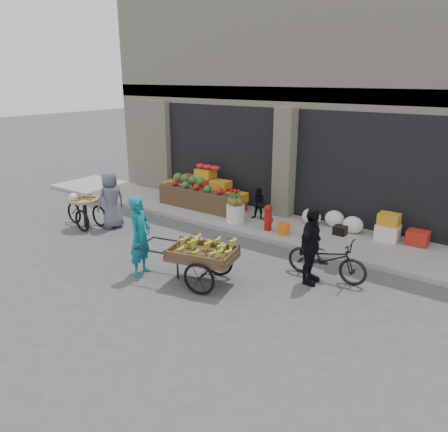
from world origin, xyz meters
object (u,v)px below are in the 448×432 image
Objects in this scene: banana_cart at (200,252)px; bicycle at (327,259)px; tricycle_cart at (85,208)px; cyclist at (311,246)px; vendor_grey at (111,200)px; pineapple_bin at (236,213)px; orange_bucket at (283,229)px; seated_person at (259,204)px; vendor_woman at (140,236)px; fire_hydrant at (268,216)px.

bicycle is at bearing 27.67° from banana_cart.
cyclist reaches higher than tricycle_cart.
cyclist is at bearing 102.36° from vendor_grey.
cyclist is (3.29, -2.05, 0.44)m from pineapple_bin.
orange_bucket is at bearing -3.58° from pineapple_bin.
cyclist is (2.89, -2.65, 0.23)m from seated_person.
tricycle_cart is at bearing -153.20° from orange_bucket.
pineapple_bin is 3.84m from vendor_woman.
seated_person is 4.14m from banana_cart.
vendor_grey is (-2.92, 1.63, -0.05)m from vendor_woman.
pineapple_bin is at bearing 61.22° from bicycle.
bicycle is at bearing -46.09° from seated_person.
pineapple_bin is at bearing 177.40° from fire_hydrant.
pineapple_bin is 0.30× the size of vendor_woman.
fire_hydrant is (1.10, -0.05, 0.13)m from pineapple_bin.
seated_person is (0.40, 0.60, 0.21)m from pineapple_bin.
seated_person is at bearing 50.45° from bicycle.
fire_hydrant is at bearing -31.11° from vendor_woman.
vendor_woman reaches higher than vendor_grey.
fire_hydrant is 3.88m from vendor_woman.
bicycle is at bearing 106.00° from vendor_grey.
fire_hydrant is at bearing 130.24° from vendor_grey.
bicycle is at bearing -30.03° from cyclist.
cyclist is (1.69, -1.95, 0.54)m from orange_bucket.
tricycle_cart reaches higher than bicycle.
fire_hydrant is 0.76× the size of seated_person.
orange_bucket is 0.34× the size of seated_person.
seated_person is at bearing -20.23° from vendor_woman.
vendor_woman reaches higher than seated_person.
banana_cart is 4.91m from tricycle_cart.
pineapple_bin is at bearing -133.69° from seated_person.
vendor_woman is at bearing 116.12° from cyclist.
fire_hydrant reaches higher than orange_bucket.
seated_person is at bearing 149.74° from orange_bucket.
orange_bucket is at bearing -38.34° from vendor_woman.
banana_cart is at bearing 85.05° from vendor_grey.
vendor_grey is at bearing -141.44° from pineapple_bin.
fire_hydrant is at bearing -52.88° from seated_person.
vendor_woman reaches higher than fire_hydrant.
seated_person is 3.82m from bicycle.
vendor_woman reaches higher than pineapple_bin.
vendor_woman is 3.95m from bicycle.
fire_hydrant is 0.96m from seated_person.
vendor_woman is at bearing -175.84° from banana_cart.
fire_hydrant reaches higher than pineapple_bin.
cyclist is (6.64, 0.55, 0.25)m from tricycle_cart.
pineapple_bin is at bearing 54.59° from cyclist.
banana_cart reaches higher than fire_hydrant.
bicycle is (6.21, 0.52, -0.36)m from vendor_grey.
tricycle_cart is (-4.95, -2.50, 0.30)m from orange_bucket.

